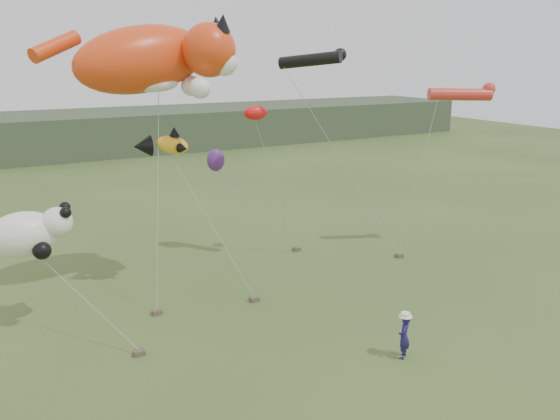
% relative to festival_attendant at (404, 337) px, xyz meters
% --- Properties ---
extents(ground, '(120.00, 120.00, 0.00)m').
position_rel_festival_attendant_xyz_m(ground, '(-0.90, 1.94, -0.74)').
color(ground, '#385123').
rests_on(ground, ground).
extents(headland, '(90.00, 13.00, 4.00)m').
position_rel_festival_attendant_xyz_m(headland, '(-4.01, 46.63, 1.18)').
color(headland, '#2D3D28').
rests_on(headland, ground).
extents(festival_attendant, '(0.65, 0.62, 1.49)m').
position_rel_festival_attendant_xyz_m(festival_attendant, '(0.00, 0.00, 0.00)').
color(festival_attendant, navy).
rests_on(festival_attendant, ground).
extents(sandbag_anchors, '(13.85, 6.42, 0.18)m').
position_rel_festival_attendant_xyz_m(sandbag_anchors, '(-1.50, 6.99, -0.66)').
color(sandbag_anchors, brown).
rests_on(sandbag_anchors, ground).
extents(cat_kite, '(7.25, 3.93, 3.29)m').
position_rel_festival_attendant_xyz_m(cat_kite, '(-4.80, 9.10, 8.59)').
color(cat_kite, red).
rests_on(cat_kite, ground).
extents(fish_kite, '(2.17, 1.46, 1.20)m').
position_rel_festival_attendant_xyz_m(fish_kite, '(-4.90, 8.87, 5.35)').
color(fish_kite, '#F6AC1F').
rests_on(fish_kite, ground).
extents(tube_kites, '(9.97, 3.94, 2.38)m').
position_rel_festival_attendant_xyz_m(tube_kites, '(6.10, 7.71, 7.69)').
color(tube_kites, black).
rests_on(tube_kites, ground).
extents(panda_kite, '(2.81, 1.81, 1.74)m').
position_rel_festival_attendant_xyz_m(panda_kite, '(-9.98, 7.97, 2.80)').
color(panda_kite, white).
rests_on(panda_kite, ground).
extents(misc_kites, '(2.36, 2.28, 3.20)m').
position_rel_festival_attendant_xyz_m(misc_kites, '(-0.63, 11.50, 4.99)').
color(misc_kites, red).
rests_on(misc_kites, ground).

